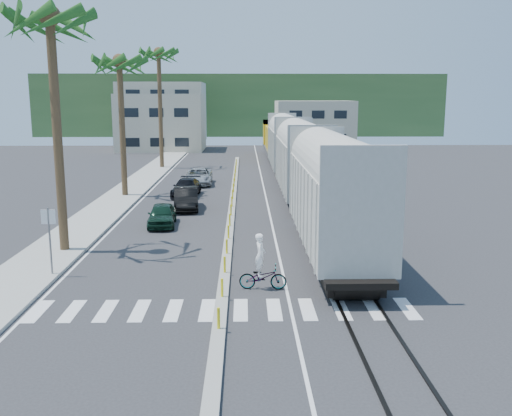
{
  "coord_description": "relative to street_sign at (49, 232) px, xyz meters",
  "views": [
    {
      "loc": [
        0.84,
        -21.32,
        7.46
      ],
      "look_at": [
        1.44,
        6.86,
        2.0
      ],
      "focal_mm": 40.0,
      "sensor_mm": 36.0,
      "label": 1
    }
  ],
  "objects": [
    {
      "name": "car_rear",
      "position": [
        4.15,
        26.18,
        -1.27
      ],
      "size": [
        2.65,
        5.21,
        1.41
      ],
      "primitive_type": "imported",
      "rotation": [
        0.0,
        0.0,
        0.03
      ],
      "color": "#ACAFB2",
      "rests_on": "ground"
    },
    {
      "name": "ground",
      "position": [
        7.3,
        -2.0,
        -1.97
      ],
      "size": [
        140.0,
        140.0,
        0.0
      ],
      "primitive_type": "plane",
      "color": "#28282B",
      "rests_on": "ground"
    },
    {
      "name": "hillside",
      "position": [
        7.3,
        98.0,
        4.03
      ],
      "size": [
        80.0,
        20.0,
        12.0
      ],
      "primitive_type": "cube",
      "color": "#385628",
      "rests_on": "ground"
    },
    {
      "name": "car_second",
      "position": [
        4.19,
        14.86,
        -1.23
      ],
      "size": [
        2.48,
        4.83,
        1.49
      ],
      "primitive_type": "imported",
      "rotation": [
        0.0,
        0.0,
        0.1
      ],
      "color": "black",
      "rests_on": "ground"
    },
    {
      "name": "rails",
      "position": [
        12.3,
        26.0,
        -1.94
      ],
      "size": [
        1.56,
        100.0,
        0.06
      ],
      "color": "black",
      "rests_on": "ground"
    },
    {
      "name": "crosswalk",
      "position": [
        7.3,
        -4.0,
        -1.97
      ],
      "size": [
        14.0,
        2.2,
        0.01
      ],
      "primitive_type": "cube",
      "color": "silver",
      "rests_on": "ground"
    },
    {
      "name": "car_lead",
      "position": [
        3.28,
        9.78,
        -1.31
      ],
      "size": [
        2.06,
        4.08,
        1.32
      ],
      "primitive_type": "imported",
      "rotation": [
        0.0,
        0.0,
        0.06
      ],
      "color": "black",
      "rests_on": "ground"
    },
    {
      "name": "car_third",
      "position": [
        3.7,
        20.09,
        -1.3
      ],
      "size": [
        2.53,
        4.86,
        1.33
      ],
      "primitive_type": "imported",
      "rotation": [
        0.0,
        0.0,
        -0.07
      ],
      "color": "black",
      "rests_on": "ground"
    },
    {
      "name": "street_sign",
      "position": [
        0.0,
        0.0,
        0.0
      ],
      "size": [
        0.6,
        0.08,
        3.0
      ],
      "color": "slate",
      "rests_on": "ground"
    },
    {
      "name": "buildings",
      "position": [
        0.89,
        69.66,
        2.39
      ],
      "size": [
        38.0,
        27.0,
        10.0
      ],
      "color": "#B6AC90",
      "rests_on": "ground"
    },
    {
      "name": "palm_trees",
      "position": [
        -0.8,
        20.7,
        8.84
      ],
      "size": [
        3.5,
        37.2,
        13.75
      ],
      "color": "brown",
      "rests_on": "ground"
    },
    {
      "name": "lane_markings",
      "position": [
        5.15,
        23.0,
        -1.97
      ],
      "size": [
        9.42,
        90.0,
        0.01
      ],
      "color": "silver",
      "rests_on": "ground"
    },
    {
      "name": "cyclist",
      "position": [
        8.84,
        -1.74,
        -1.25
      ],
      "size": [
        0.89,
        1.96,
        2.26
      ],
      "rotation": [
        0.0,
        0.0,
        1.51
      ],
      "color": "#9EA0A5",
      "rests_on": "ground"
    },
    {
      "name": "median",
      "position": [
        7.3,
        17.96,
        -1.88
      ],
      "size": [
        0.45,
        60.0,
        0.85
      ],
      "color": "gray",
      "rests_on": "ground"
    },
    {
      "name": "freight_train",
      "position": [
        12.3,
        23.49,
        0.93
      ],
      "size": [
        3.0,
        60.94,
        5.85
      ],
      "color": "#B0AEA1",
      "rests_on": "ground"
    },
    {
      "name": "sidewalk",
      "position": [
        -1.2,
        23.0,
        -1.9
      ],
      "size": [
        3.0,
        90.0,
        0.15
      ],
      "primitive_type": "cube",
      "color": "gray",
      "rests_on": "ground"
    }
  ]
}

